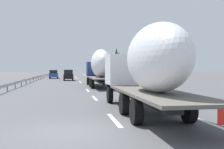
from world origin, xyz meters
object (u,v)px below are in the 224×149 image
at_px(truck_lead, 100,66).
at_px(road_sign, 108,68).
at_px(car_blue_sedan, 54,74).
at_px(car_black_suv, 68,75).
at_px(truck_trailing, 147,66).

xyz_separation_m(truck_lead, road_sign, (14.44, -3.10, -0.13)).
distance_m(car_blue_sedan, road_sign, 18.19).
relative_size(car_black_suv, car_blue_sedan, 0.85).
bearing_deg(car_blue_sedan, truck_trailing, -172.10).
height_order(car_black_suv, road_sign, road_sign).
xyz_separation_m(car_blue_sedan, road_sign, (-15.12, -10.00, 1.44)).
bearing_deg(truck_lead, truck_trailing, -180.00).
bearing_deg(truck_trailing, car_black_suv, 5.45).
distance_m(truck_trailing, car_blue_sedan, 50.27).
height_order(truck_lead, truck_trailing, truck_lead).
xyz_separation_m(car_black_suv, road_sign, (-4.22, -6.81, 1.39)).
bearing_deg(road_sign, car_black_suv, 58.23).
distance_m(car_black_suv, road_sign, 8.13).
distance_m(truck_lead, road_sign, 14.77).
bearing_deg(truck_lead, car_black_suv, 11.24).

